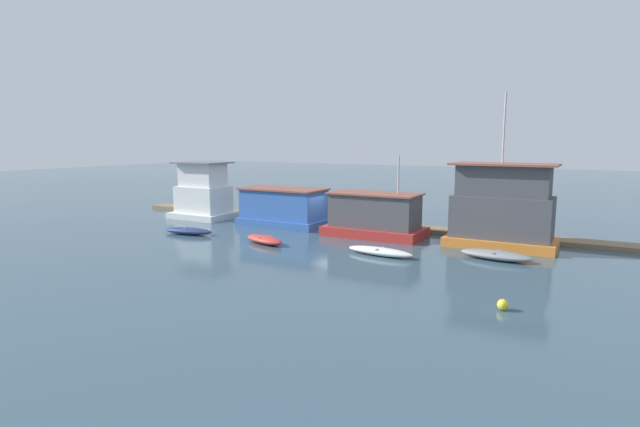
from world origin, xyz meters
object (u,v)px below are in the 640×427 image
Objects in this scene: houseboat_red at (375,216)px; buoy_yellow at (503,305)px; mooring_post_far_left at (475,225)px; dinghy_grey at (496,255)px; dinghy_white at (380,251)px; mooring_post_near_right at (273,211)px; houseboat_orange at (502,209)px; dinghy_navy at (188,231)px; dinghy_red at (264,240)px; houseboat_white at (203,194)px; mooring_post_far_right at (218,207)px; houseboat_blue at (284,208)px.

houseboat_red is 15.51× the size of buoy_yellow.
dinghy_grey is at bearing -66.23° from mooring_post_far_left.
mooring_post_near_right is at bearing 149.22° from dinghy_white.
houseboat_orange is 2.34× the size of dinghy_grey.
dinghy_red reaches higher than dinghy_navy.
dinghy_red is (-5.23, -6.01, -1.16)m from houseboat_red.
dinghy_white is at bearing -132.89° from houseboat_orange.
dinghy_navy is at bearing -55.45° from houseboat_white.
mooring_post_far_right is at bearing 152.21° from buoy_yellow.
mooring_post_near_right is at bearing 167.24° from houseboat_red.
houseboat_red is 6.22m from dinghy_white.
mooring_post_far_left is 1.29× the size of mooring_post_far_right.
dinghy_grey is (25.35, -3.70, -1.85)m from houseboat_white.
houseboat_white is 8.43m from houseboat_blue.
mooring_post_near_right is (6.08, 1.84, -1.31)m from houseboat_white.
houseboat_orange is at bearing -5.03° from mooring_post_near_right.
houseboat_white reaches higher than dinghy_red.
dinghy_navy is (4.52, -6.57, -1.86)m from houseboat_white.
houseboat_blue is (8.40, 0.04, -0.67)m from houseboat_white.
mooring_post_near_right is (-19.27, 5.53, 0.54)m from dinghy_grey.
houseboat_orange is at bearing -3.80° from mooring_post_far_right.
houseboat_white is 2.73× the size of mooring_post_far_left.
houseboat_red is 8.05m from dinghy_red.
houseboat_blue is 1.89× the size of dinghy_red.
houseboat_blue is 0.99× the size of houseboat_red.
houseboat_blue is 17.39m from dinghy_grey.
houseboat_white is at bearing -89.26° from mooring_post_far_right.
houseboat_orange is 4.46m from dinghy_grey.
houseboat_red reaches higher than buoy_yellow.
houseboat_white is 0.75× the size of houseboat_blue.
dinghy_white is 20.76m from mooring_post_far_right.
mooring_post_far_left reaches higher than dinghy_navy.
houseboat_white is 6.49m from mooring_post_near_right.
dinghy_grey is at bearing 11.39° from dinghy_red.
houseboat_blue is at bearing 59.57° from dinghy_navy.
mooring_post_near_right is 6.11m from mooring_post_far_right.
houseboat_blue is at bearing 0.25° from houseboat_white.
houseboat_red reaches higher than dinghy_white.
houseboat_white is 1.25× the size of dinghy_grey.
houseboat_orange is at bearing 0.41° from houseboat_white.
mooring_post_far_left is (22.91, 1.84, -1.16)m from houseboat_white.
dinghy_red is 17.05m from buoy_yellow.
houseboat_red is at bearing 116.47° from dinghy_white.
houseboat_orange is 2.27× the size of dinghy_white.
mooring_post_far_right is (-8.43, 1.80, -0.71)m from houseboat_blue.
dinghy_red is at bearing -176.01° from dinghy_white.
houseboat_white is at bearing 178.20° from houseboat_red.
dinghy_red is 8.14× the size of buoy_yellow.
dinghy_white is at bearing -115.38° from mooring_post_far_left.
houseboat_orange is 21.55× the size of buoy_yellow.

